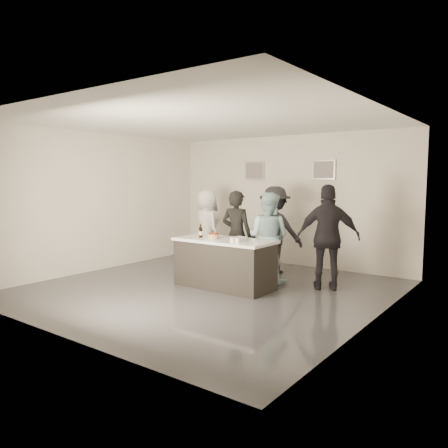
{
  "coord_description": "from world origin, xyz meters",
  "views": [
    {
      "loc": [
        4.88,
        -6.09,
        2.0
      ],
      "look_at": [
        0.0,
        0.5,
        1.15
      ],
      "focal_mm": 35.0,
      "sensor_mm": 36.0,
      "label": 1
    }
  ],
  "objects_px": {
    "person_guest_left": "(207,228)",
    "person_guest_right": "(328,237)",
    "bar_counter": "(224,263)",
    "cake": "(213,237)",
    "person_main_blue": "(268,237)",
    "person_main_black": "(237,235)",
    "person_guest_back": "(275,230)",
    "beer_bottle_b": "(201,231)",
    "beer_bottle_a": "(200,229)"
  },
  "relations": [
    {
      "from": "person_main_black",
      "to": "cake",
      "type": "bearing_deg",
      "value": 87.08
    },
    {
      "from": "person_main_black",
      "to": "person_main_blue",
      "type": "distance_m",
      "value": 0.66
    },
    {
      "from": "cake",
      "to": "person_main_black",
      "type": "relative_size",
      "value": 0.12
    },
    {
      "from": "person_main_black",
      "to": "person_guest_back",
      "type": "bearing_deg",
      "value": -116.29
    },
    {
      "from": "bar_counter",
      "to": "person_guest_back",
      "type": "bearing_deg",
      "value": 86.14
    },
    {
      "from": "person_main_black",
      "to": "person_guest_left",
      "type": "height_order",
      "value": "person_main_black"
    },
    {
      "from": "person_main_black",
      "to": "person_main_blue",
      "type": "height_order",
      "value": "person_main_black"
    },
    {
      "from": "person_main_black",
      "to": "beer_bottle_a",
      "type": "bearing_deg",
      "value": 52.54
    },
    {
      "from": "cake",
      "to": "person_guest_left",
      "type": "height_order",
      "value": "person_guest_left"
    },
    {
      "from": "cake",
      "to": "person_guest_left",
      "type": "xyz_separation_m",
      "value": [
        -1.39,
        1.55,
        -0.06
      ]
    },
    {
      "from": "person_guest_right",
      "to": "person_guest_back",
      "type": "height_order",
      "value": "person_guest_right"
    },
    {
      "from": "cake",
      "to": "person_guest_left",
      "type": "distance_m",
      "value": 2.08
    },
    {
      "from": "beer_bottle_a",
      "to": "person_main_black",
      "type": "relative_size",
      "value": 0.15
    },
    {
      "from": "cake",
      "to": "person_main_blue",
      "type": "distance_m",
      "value": 1.14
    },
    {
      "from": "bar_counter",
      "to": "cake",
      "type": "relative_size",
      "value": 8.93
    },
    {
      "from": "bar_counter",
      "to": "cake",
      "type": "xyz_separation_m",
      "value": [
        -0.18,
        -0.1,
        0.49
      ]
    },
    {
      "from": "cake",
      "to": "beer_bottle_b",
      "type": "xyz_separation_m",
      "value": [
        -0.29,
        -0.01,
        0.09
      ]
    },
    {
      "from": "person_guest_left",
      "to": "beer_bottle_b",
      "type": "bearing_deg",
      "value": 150.31
    },
    {
      "from": "beer_bottle_a",
      "to": "person_guest_back",
      "type": "height_order",
      "value": "person_guest_back"
    },
    {
      "from": "beer_bottle_a",
      "to": "person_guest_left",
      "type": "distance_m",
      "value": 1.68
    },
    {
      "from": "person_main_blue",
      "to": "person_guest_left",
      "type": "bearing_deg",
      "value": -21.82
    },
    {
      "from": "person_main_black",
      "to": "person_guest_left",
      "type": "distance_m",
      "value": 1.53
    },
    {
      "from": "person_main_black",
      "to": "person_guest_right",
      "type": "height_order",
      "value": "person_guest_right"
    },
    {
      "from": "bar_counter",
      "to": "person_guest_right",
      "type": "xyz_separation_m",
      "value": [
        1.59,
        0.99,
        0.5
      ]
    },
    {
      "from": "person_main_blue",
      "to": "person_guest_back",
      "type": "bearing_deg",
      "value": -74.37
    },
    {
      "from": "person_guest_right",
      "to": "cake",
      "type": "bearing_deg",
      "value": 3.41
    },
    {
      "from": "person_guest_left",
      "to": "person_guest_back",
      "type": "xyz_separation_m",
      "value": [
        1.68,
        0.2,
        0.04
      ]
    },
    {
      "from": "bar_counter",
      "to": "cake",
      "type": "distance_m",
      "value": 0.53
    },
    {
      "from": "person_guest_left",
      "to": "person_guest_back",
      "type": "bearing_deg",
      "value": -148.11
    },
    {
      "from": "person_main_black",
      "to": "person_guest_left",
      "type": "xyz_separation_m",
      "value": [
        -1.34,
        0.73,
        -0.01
      ]
    },
    {
      "from": "bar_counter",
      "to": "cake",
      "type": "bearing_deg",
      "value": -150.85
    },
    {
      "from": "person_guest_left",
      "to": "person_guest_right",
      "type": "distance_m",
      "value": 3.19
    },
    {
      "from": "cake",
      "to": "person_main_black",
      "type": "height_order",
      "value": "person_main_black"
    },
    {
      "from": "person_main_black",
      "to": "person_guest_back",
      "type": "distance_m",
      "value": 0.99
    },
    {
      "from": "bar_counter",
      "to": "person_main_black",
      "type": "height_order",
      "value": "person_main_black"
    },
    {
      "from": "bar_counter",
      "to": "person_guest_right",
      "type": "relative_size",
      "value": 0.98
    },
    {
      "from": "beer_bottle_b",
      "to": "person_main_blue",
      "type": "distance_m",
      "value": 1.33
    },
    {
      "from": "bar_counter",
      "to": "beer_bottle_b",
      "type": "bearing_deg",
      "value": -167.3
    },
    {
      "from": "cake",
      "to": "beer_bottle_a",
      "type": "xyz_separation_m",
      "value": [
        -0.44,
        0.16,
        0.09
      ]
    },
    {
      "from": "person_main_black",
      "to": "person_main_blue",
      "type": "xyz_separation_m",
      "value": [
        0.64,
        0.15,
        -0.01
      ]
    },
    {
      "from": "beer_bottle_a",
      "to": "person_main_black",
      "type": "xyz_separation_m",
      "value": [
        0.39,
        0.65,
        -0.14
      ]
    },
    {
      "from": "person_main_blue",
      "to": "person_guest_left",
      "type": "distance_m",
      "value": 2.06
    },
    {
      "from": "beer_bottle_a",
      "to": "beer_bottle_b",
      "type": "xyz_separation_m",
      "value": [
        0.15,
        -0.17,
        0.0
      ]
    },
    {
      "from": "person_main_blue",
      "to": "cake",
      "type": "bearing_deg",
      "value": 53.05
    },
    {
      "from": "beer_bottle_a",
      "to": "person_main_blue",
      "type": "height_order",
      "value": "person_main_blue"
    },
    {
      "from": "person_guest_back",
      "to": "person_guest_right",
      "type": "bearing_deg",
      "value": 148.76
    },
    {
      "from": "person_guest_left",
      "to": "person_main_blue",
      "type": "bearing_deg",
      "value": -171.13
    },
    {
      "from": "bar_counter",
      "to": "person_main_blue",
      "type": "distance_m",
      "value": 1.05
    },
    {
      "from": "cake",
      "to": "beer_bottle_b",
      "type": "bearing_deg",
      "value": -178.63
    },
    {
      "from": "beer_bottle_a",
      "to": "beer_bottle_b",
      "type": "height_order",
      "value": "same"
    }
  ]
}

